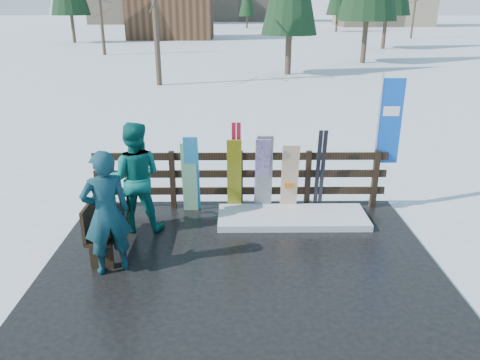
{
  "coord_description": "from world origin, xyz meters",
  "views": [
    {
      "loc": [
        -0.08,
        -6.22,
        3.78
      ],
      "look_at": [
        -0.02,
        1.0,
        1.1
      ],
      "focal_mm": 35.0,
      "sensor_mm": 36.0,
      "label": 1
    }
  ],
  "objects_px": {
    "person_front": "(106,213)",
    "person_back": "(135,177)",
    "snowboard_5": "(290,179)",
    "rental_flag": "(387,127)",
    "bench": "(105,220)",
    "snowboard_4": "(264,174)",
    "snowboard_2": "(234,176)",
    "snowboard_3": "(262,175)",
    "snowboard_1": "(189,178)",
    "snowboard_0": "(192,175)"
  },
  "relations": [
    {
      "from": "person_front",
      "to": "person_back",
      "type": "relative_size",
      "value": 0.97
    },
    {
      "from": "snowboard_5",
      "to": "rental_flag",
      "type": "height_order",
      "value": "rental_flag"
    },
    {
      "from": "rental_flag",
      "to": "person_back",
      "type": "xyz_separation_m",
      "value": [
        -4.54,
        -0.95,
        -0.64
      ]
    },
    {
      "from": "bench",
      "to": "snowboard_4",
      "type": "distance_m",
      "value": 2.99
    },
    {
      "from": "snowboard_5",
      "to": "snowboard_2",
      "type": "bearing_deg",
      "value": -180.0
    },
    {
      "from": "snowboard_5",
      "to": "person_back",
      "type": "bearing_deg",
      "value": -166.1
    },
    {
      "from": "snowboard_5",
      "to": "snowboard_3",
      "type": "bearing_deg",
      "value": -180.0
    },
    {
      "from": "person_front",
      "to": "snowboard_5",
      "type": "bearing_deg",
      "value": -169.15
    },
    {
      "from": "snowboard_4",
      "to": "person_back",
      "type": "height_order",
      "value": "person_back"
    },
    {
      "from": "person_front",
      "to": "person_back",
      "type": "bearing_deg",
      "value": -120.43
    },
    {
      "from": "bench",
      "to": "snowboard_3",
      "type": "distance_m",
      "value": 2.95
    },
    {
      "from": "snowboard_5",
      "to": "rental_flag",
      "type": "bearing_deg",
      "value": 8.5
    },
    {
      "from": "snowboard_5",
      "to": "person_front",
      "type": "bearing_deg",
      "value": -143.73
    },
    {
      "from": "snowboard_2",
      "to": "snowboard_4",
      "type": "relative_size",
      "value": 0.97
    },
    {
      "from": "snowboard_1",
      "to": "person_front",
      "type": "xyz_separation_m",
      "value": [
        -0.98,
        -2.1,
        0.23
      ]
    },
    {
      "from": "snowboard_0",
      "to": "snowboard_5",
      "type": "xyz_separation_m",
      "value": [
        1.82,
        0.0,
        -0.09
      ]
    },
    {
      "from": "bench",
      "to": "snowboard_2",
      "type": "xyz_separation_m",
      "value": [
        2.05,
        1.43,
        0.22
      ]
    },
    {
      "from": "snowboard_0",
      "to": "snowboard_5",
      "type": "bearing_deg",
      "value": 0.0
    },
    {
      "from": "bench",
      "to": "person_front",
      "type": "xyz_separation_m",
      "value": [
        0.23,
        -0.66,
        0.42
      ]
    },
    {
      "from": "rental_flag",
      "to": "person_front",
      "type": "bearing_deg",
      "value": -153.09
    },
    {
      "from": "snowboard_1",
      "to": "snowboard_5",
      "type": "relative_size",
      "value": 1.03
    },
    {
      "from": "snowboard_4",
      "to": "person_back",
      "type": "relative_size",
      "value": 0.81
    },
    {
      "from": "snowboard_5",
      "to": "person_front",
      "type": "xyz_separation_m",
      "value": [
        -2.86,
        -2.1,
        0.26
      ]
    },
    {
      "from": "snowboard_4",
      "to": "person_front",
      "type": "height_order",
      "value": "person_front"
    },
    {
      "from": "snowboard_1",
      "to": "snowboard_4",
      "type": "relative_size",
      "value": 0.91
    },
    {
      "from": "snowboard_2",
      "to": "person_back",
      "type": "distance_m",
      "value": 1.84
    },
    {
      "from": "snowboard_2",
      "to": "person_back",
      "type": "xyz_separation_m",
      "value": [
        -1.7,
        -0.68,
        0.23
      ]
    },
    {
      "from": "snowboard_5",
      "to": "rental_flag",
      "type": "xyz_separation_m",
      "value": [
        1.81,
        0.27,
        0.93
      ]
    },
    {
      "from": "person_front",
      "to": "bench",
      "type": "bearing_deg",
      "value": -96.28
    },
    {
      "from": "snowboard_4",
      "to": "snowboard_5",
      "type": "bearing_deg",
      "value": 0.0
    },
    {
      "from": "bench",
      "to": "snowboard_2",
      "type": "bearing_deg",
      "value": 34.95
    },
    {
      "from": "snowboard_1",
      "to": "person_back",
      "type": "relative_size",
      "value": 0.73
    },
    {
      "from": "bench",
      "to": "snowboard_5",
      "type": "height_order",
      "value": "snowboard_5"
    },
    {
      "from": "snowboard_1",
      "to": "snowboard_2",
      "type": "height_order",
      "value": "snowboard_2"
    },
    {
      "from": "snowboard_1",
      "to": "snowboard_4",
      "type": "distance_m",
      "value": 1.4
    },
    {
      "from": "snowboard_5",
      "to": "person_back",
      "type": "xyz_separation_m",
      "value": [
        -2.73,
        -0.68,
        0.29
      ]
    },
    {
      "from": "rental_flag",
      "to": "person_back",
      "type": "distance_m",
      "value": 4.68
    },
    {
      "from": "snowboard_0",
      "to": "person_front",
      "type": "relative_size",
      "value": 0.83
    },
    {
      "from": "person_front",
      "to": "rental_flag",
      "type": "bearing_deg",
      "value": -178.51
    },
    {
      "from": "snowboard_0",
      "to": "person_back",
      "type": "relative_size",
      "value": 0.81
    },
    {
      "from": "snowboard_3",
      "to": "snowboard_1",
      "type": "bearing_deg",
      "value": 180.0
    },
    {
      "from": "snowboard_0",
      "to": "snowboard_2",
      "type": "bearing_deg",
      "value": 0.0
    },
    {
      "from": "snowboard_0",
      "to": "snowboard_2",
      "type": "xyz_separation_m",
      "value": [
        0.79,
        0.0,
        -0.03
      ]
    },
    {
      "from": "person_front",
      "to": "person_back",
      "type": "height_order",
      "value": "person_back"
    },
    {
      "from": "rental_flag",
      "to": "snowboard_2",
      "type": "bearing_deg",
      "value": -174.58
    },
    {
      "from": "snowboard_0",
      "to": "snowboard_2",
      "type": "relative_size",
      "value": 1.03
    },
    {
      "from": "rental_flag",
      "to": "snowboard_3",
      "type": "bearing_deg",
      "value": -173.38
    },
    {
      "from": "snowboard_3",
      "to": "snowboard_4",
      "type": "bearing_deg",
      "value": 0.0
    },
    {
      "from": "snowboard_1",
      "to": "snowboard_2",
      "type": "xyz_separation_m",
      "value": [
        0.84,
        0.0,
        0.04
      ]
    },
    {
      "from": "snowboard_3",
      "to": "person_front",
      "type": "xyz_separation_m",
      "value": [
        -2.34,
        -2.1,
        0.18
      ]
    }
  ]
}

